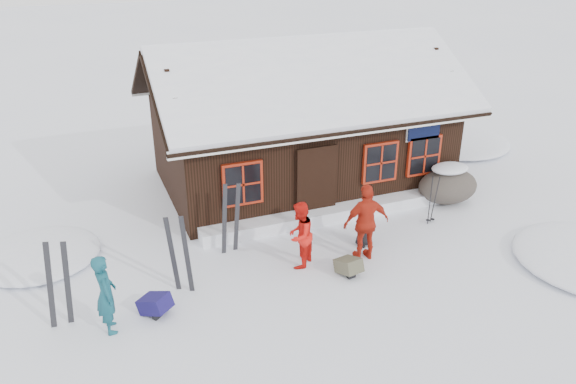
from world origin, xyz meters
name	(u,v)px	position (x,y,z in m)	size (l,w,h in m)	color
ground	(323,271)	(0.00, 0.00, 0.00)	(120.00, 120.00, 0.00)	white
mountain_hut	(300,132)	(1.50, 4.98, 1.58)	(8.90, 6.09, 4.42)	black
snow_drift	(339,212)	(1.50, 2.25, 0.17)	(7.60, 0.60, 0.35)	white
snow_mounds	(350,223)	(1.65, 1.86, 0.00)	(20.60, 13.20, 0.48)	white
skier_teal	(106,294)	(-4.69, -0.37, 0.82)	(0.60, 0.39, 1.64)	#124A58
skier_orange_left	(300,235)	(-0.40, 0.43, 0.79)	(0.77, 0.60, 1.59)	red
skier_orange_right	(366,223)	(1.14, 0.16, 0.94)	(1.10, 0.46, 1.88)	#B02212
skier_crouched	(365,225)	(1.44, 0.72, 0.55)	(0.53, 0.35, 1.09)	black
boulder	(448,185)	(4.82, 2.03, 0.52)	(1.75, 1.32, 1.03)	#514941
ski_pair_left	(59,286)	(-5.50, 0.13, 0.90)	(0.56, 0.15, 1.89)	black
ski_pair_mid	(180,255)	(-3.12, 0.44, 0.86)	(0.49, 0.24, 1.82)	black
ski_pair_right	(231,219)	(-1.67, 1.63, 0.86)	(0.53, 0.11, 1.82)	black
ski_poles	(432,201)	(3.65, 1.11, 0.64)	(0.24, 0.12, 1.36)	black
backpack_blue	(155,307)	(-3.80, -0.19, 0.16)	(0.44, 0.59, 0.32)	#18124E
backpack_olive	(348,268)	(0.47, -0.33, 0.15)	(0.43, 0.57, 0.31)	#4F4D38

